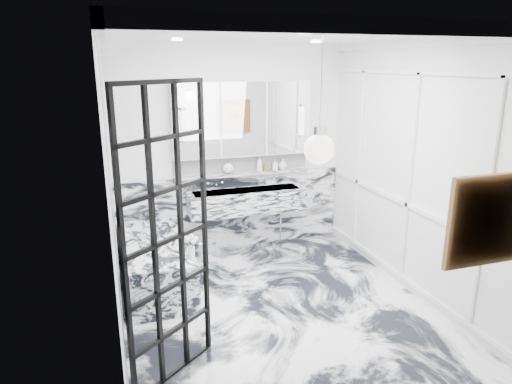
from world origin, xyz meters
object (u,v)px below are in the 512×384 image
object	(u,v)px
mirror_cabinet	(243,119)
trough_sink	(247,201)
bathtub	(155,263)
crittall_door	(168,240)

from	to	relation	value
mirror_cabinet	trough_sink	bearing A→B (deg)	-90.00
trough_sink	bathtub	world-z (taller)	trough_sink
trough_sink	bathtub	xyz separation A→B (m)	(-1.33, -0.66, -0.45)
bathtub	crittall_door	bearing A→B (deg)	-90.65
crittall_door	mirror_cabinet	bearing A→B (deg)	23.61
bathtub	trough_sink	bearing A→B (deg)	26.48
crittall_door	bathtub	distance (m)	1.92
mirror_cabinet	bathtub	size ratio (longest dim) A/B	1.15
crittall_door	trough_sink	xyz separation A→B (m)	(1.34, 2.33, -0.48)
trough_sink	mirror_cabinet	world-z (taller)	mirror_cabinet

